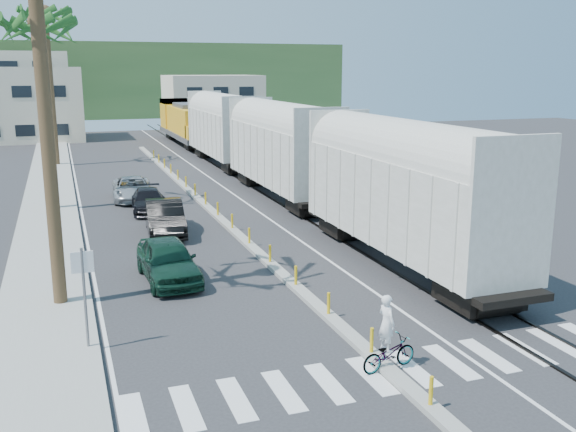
# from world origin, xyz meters

# --- Properties ---
(ground) EXTENTS (140.00, 140.00, 0.00)m
(ground) POSITION_xyz_m (0.00, 0.00, 0.00)
(ground) COLOR #28282B
(ground) RESTS_ON ground
(sidewalk) EXTENTS (3.00, 90.00, 0.15)m
(sidewalk) POSITION_xyz_m (-8.50, 25.00, 0.07)
(sidewalk) COLOR gray
(sidewalk) RESTS_ON ground
(rails) EXTENTS (1.56, 100.00, 0.06)m
(rails) POSITION_xyz_m (5.00, 28.00, 0.03)
(rails) COLOR black
(rails) RESTS_ON ground
(median) EXTENTS (0.45, 60.00, 0.85)m
(median) POSITION_xyz_m (0.00, 19.96, 0.09)
(median) COLOR gray
(median) RESTS_ON ground
(crosswalk) EXTENTS (14.00, 2.20, 0.01)m
(crosswalk) POSITION_xyz_m (0.00, -2.00, 0.01)
(crosswalk) COLOR silver
(crosswalk) RESTS_ON ground
(lane_markings) EXTENTS (9.42, 90.00, 0.01)m
(lane_markings) POSITION_xyz_m (-2.15, 25.00, 0.00)
(lane_markings) COLOR silver
(lane_markings) RESTS_ON ground
(freight_train) EXTENTS (3.00, 60.94, 5.85)m
(freight_train) POSITION_xyz_m (5.00, 26.91, 2.91)
(freight_train) COLOR #B5B3A6
(freight_train) RESTS_ON ground
(palm_trees) EXTENTS (3.50, 37.20, 13.75)m
(palm_trees) POSITION_xyz_m (-8.10, 22.70, 10.81)
(palm_trees) COLOR brown
(palm_trees) RESTS_ON ground
(street_sign) EXTENTS (0.60, 0.08, 3.00)m
(street_sign) POSITION_xyz_m (-7.30, 2.00, 1.97)
(street_sign) COLOR slate
(street_sign) RESTS_ON ground
(buildings) EXTENTS (38.00, 27.00, 10.00)m
(buildings) POSITION_xyz_m (-6.41, 71.66, 4.36)
(buildings) COLOR beige
(buildings) RESTS_ON ground
(hillside) EXTENTS (80.00, 20.00, 12.00)m
(hillside) POSITION_xyz_m (0.00, 100.00, 6.00)
(hillside) COLOR #385628
(hillside) RESTS_ON ground
(car_lead) EXTENTS (2.27, 4.80, 1.58)m
(car_lead) POSITION_xyz_m (-4.17, 7.46, 0.79)
(car_lead) COLOR #113324
(car_lead) RESTS_ON ground
(car_second) EXTENTS (2.47, 5.14, 1.61)m
(car_second) POSITION_xyz_m (-3.18, 14.50, 0.80)
(car_second) COLOR black
(car_second) RESTS_ON ground
(car_third) EXTENTS (2.48, 4.65, 1.26)m
(car_third) POSITION_xyz_m (-3.27, 19.74, 0.63)
(car_third) COLOR black
(car_third) RESTS_ON ground
(car_rear) EXTENTS (2.89, 5.24, 1.38)m
(car_rear) POSITION_xyz_m (-3.72, 23.47, 0.69)
(car_rear) COLOR #ACAFB2
(car_rear) RESTS_ON ground
(cyclist) EXTENTS (1.21, 1.89, 2.08)m
(cyclist) POSITION_xyz_m (0.07, -1.81, 0.65)
(cyclist) COLOR #9EA0A5
(cyclist) RESTS_ON ground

